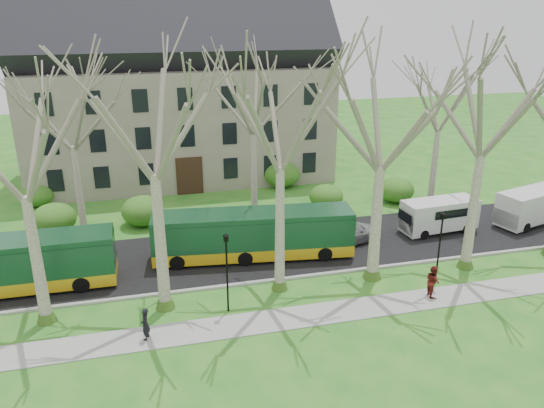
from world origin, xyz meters
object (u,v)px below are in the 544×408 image
at_px(pedestrian_a, 145,324).
at_px(pedestrian_b, 433,281).
at_px(sedan, 348,232).
at_px(van_b, 533,207).
at_px(van_a, 439,216).
at_px(bus_follow, 253,234).

bearing_deg(pedestrian_a, pedestrian_b, 109.67).
bearing_deg(sedan, pedestrian_a, 104.96).
bearing_deg(van_b, pedestrian_a, -179.16).
relative_size(sedan, pedestrian_b, 2.78).
xyz_separation_m(pedestrian_a, pedestrian_b, (15.24, 0.32, 0.08)).
relative_size(sedan, pedestrian_a, 3.05).
height_order(sedan, pedestrian_b, pedestrian_b).
bearing_deg(van_b, sedan, 164.59).
xyz_separation_m(van_a, van_b, (7.38, -0.30, 0.11)).
bearing_deg(bus_follow, van_b, 8.11).
bearing_deg(pedestrian_a, bus_follow, 155.86).
distance_m(sedan, pedestrian_b, 7.87).
relative_size(van_b, pedestrian_a, 3.58).
distance_m(bus_follow, sedan, 6.64).
xyz_separation_m(bus_follow, pedestrian_a, (-6.82, -7.42, -0.74)).
height_order(van_a, pedestrian_b, van_a).
relative_size(van_a, pedestrian_b, 2.98).
bearing_deg(pedestrian_b, pedestrian_a, 97.75).
height_order(van_a, van_b, van_b).
bearing_deg(pedestrian_b, bus_follow, 56.41).
distance_m(van_a, pedestrian_a, 21.83).
bearing_deg(van_a, pedestrian_a, -162.11).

